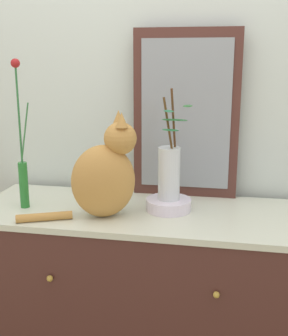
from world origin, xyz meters
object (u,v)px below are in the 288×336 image
Objects in this scene: sideboard at (144,308)px; mirror_leaning at (186,115)px; bowl_porcelain at (169,205)px; vase_glass_clear at (169,170)px; vase_slim_green at (22,164)px; cat_sitting at (105,174)px.

sideboard is 1.91× the size of mirror_leaning.
bowl_porcelain is 0.41× the size of vase_glass_clear.
vase_slim_green is at bearing -172.83° from vase_glass_clear.
mirror_leaning is 0.48m from cat_sitting.
bowl_porcelain is 0.15m from vase_glass_clear.
sideboard is 3.05× the size of cat_sitting.
bowl_porcelain is at bearing 7.36° from vase_slim_green.
sideboard is at bearing -120.42° from mirror_leaning.
sideboard is 0.49m from bowl_porcelain.
mirror_leaning is at bearing 59.58° from sideboard.
vase_slim_green is (-0.50, -0.06, 0.64)m from sideboard.
vase_slim_green is (-0.64, -0.30, -0.18)m from mirror_leaning.
cat_sitting is (-0.28, -0.34, -0.20)m from mirror_leaning.
bowl_porcelain is at bearing -100.87° from mirror_leaning.
sideboard is at bearing 35.17° from cat_sitting.
vase_glass_clear is at bearing 7.17° from vase_slim_green.
cat_sitting is 0.37m from vase_slim_green.
cat_sitting reaches higher than bowl_porcelain.
sideboard is at bearing -167.65° from bowl_porcelain.
cat_sitting reaches higher than sideboard.
vase_glass_clear is (0.24, 0.12, -0.00)m from cat_sitting.
bowl_porcelain is at bearing 126.44° from vase_glass_clear.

